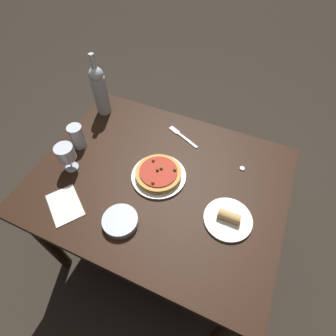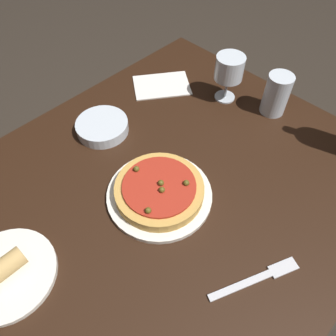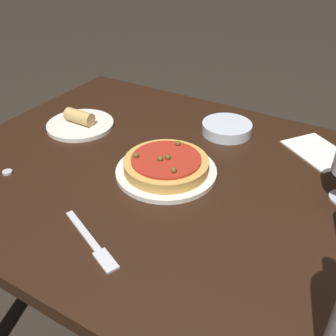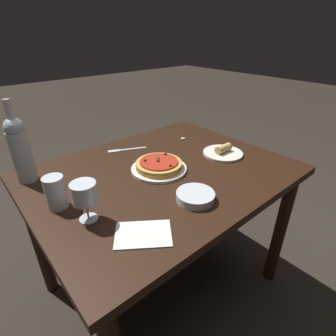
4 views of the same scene
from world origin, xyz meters
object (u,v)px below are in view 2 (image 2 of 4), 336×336
dinner_plate (159,195)px  water_cup (276,94)px  dining_table (156,217)px  pizza (159,189)px  wine_glass (229,69)px  side_bowl (102,127)px  fork (260,277)px  side_plate (6,273)px

dinner_plate → water_cup: water_cup is taller
dining_table → pizza: 0.13m
wine_glass → side_bowl: bearing=-23.5°
wine_glass → water_cup: 0.15m
dining_table → wine_glass: wine_glass is taller
pizza → water_cup: (-0.44, 0.02, 0.03)m
side_bowl → water_cup: bearing=144.2°
pizza → fork: size_ratio=1.10×
dining_table → dinner_plate: dinner_plate is taller
dining_table → fork: size_ratio=5.95×
water_cup → dining_table: bearing=-3.6°
pizza → water_cup: water_cup is taller
water_cup → side_plate: 0.79m
dinner_plate → water_cup: 0.44m
pizza → wine_glass: size_ratio=1.48×
pizza → side_bowl: (-0.04, -0.26, -0.01)m
water_cup → fork: size_ratio=0.64×
dining_table → side_plate: side_plate is taller
pizza → wine_glass: wine_glass is taller
fork → side_plate: (0.35, -0.36, 0.01)m
pizza → dining_table: bearing=-51.0°
side_plate → dinner_plate: bearing=166.8°
wine_glass → side_plate: size_ratio=0.71×
dinner_plate → side_bowl: 0.27m
water_cup → side_bowl: 0.49m
dining_table → side_bowl: bearing=-100.9°
dining_table → side_bowl: side_bowl is taller
water_cup → side_plate: (0.78, -0.10, -0.05)m
dinner_plate → dining_table: bearing=-50.7°
water_cup → side_bowl: size_ratio=0.84×
wine_glass → water_cup: size_ratio=1.16×
side_bowl → side_plate: 0.43m
dining_table → water_cup: size_ratio=9.31×
pizza → side_bowl: pizza is taller
wine_glass → water_cup: (-0.05, 0.13, -0.04)m
side_plate → wine_glass: bearing=-177.4°
pizza → wine_glass: (-0.39, -0.11, 0.07)m
dining_table → dinner_plate: 0.11m
water_cup → wine_glass: bearing=-69.9°
wine_glass → water_cup: bearing=110.1°
fork → water_cup: bearing=54.9°
dinner_plate → pizza: (0.00, 0.00, 0.02)m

